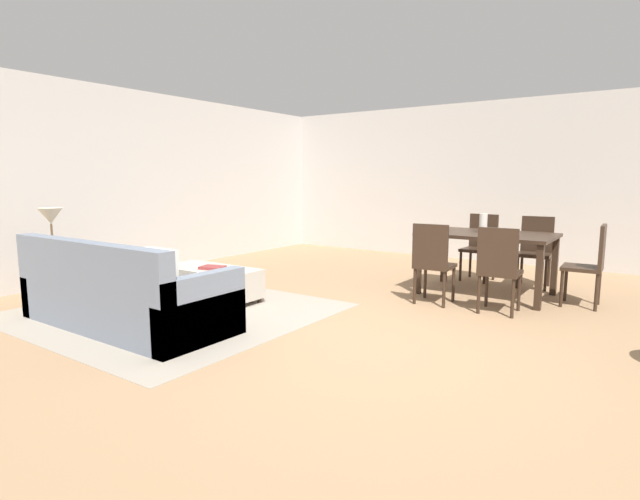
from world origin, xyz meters
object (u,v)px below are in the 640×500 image
Objects in this scene: side_table at (54,265)px; book_on_ottoman at (212,268)px; dining_chair_near_right at (499,265)px; dining_chair_head_east at (591,261)px; ottoman_table at (210,282)px; dining_table at (487,240)px; dining_chair_far_right at (536,247)px; table_lamp at (51,218)px; dining_chair_far_left at (480,243)px; vase_centerpiece at (483,223)px; couch at (122,297)px; dining_chair_near_left at (433,259)px.

side_table is 2.17× the size of book_on_ottoman.
dining_chair_near_right is 1.00× the size of dining_chair_head_east.
dining_chair_head_east is at bearing 30.99° from ottoman_table.
dining_table is 1.65× the size of dining_chair_far_right.
dining_table is 0.94m from dining_chair_near_right.
dining_chair_near_right is at bearing 29.51° from table_lamp.
book_on_ottoman is (-2.45, -2.20, -0.26)m from dining_table.
side_table is 1.79m from book_on_ottoman.
dining_table is 1.65× the size of dining_chair_near_right.
table_lamp is 0.57× the size of dining_chair_far_right.
dining_chair_far_left is 3.95× the size of vase_centerpiece.
dining_table is at bearing -178.02° from dining_chair_head_east.
dining_chair_near_right is 1.00× the size of dining_chair_far_left.
book_on_ottoman is (1.44, 1.06, -0.04)m from side_table.
couch is 4.94m from dining_chair_head_east.
dining_chair_head_east is at bearing -29.16° from dining_chair_far_left.
dining_chair_far_right is (0.00, 1.69, 0.00)m from dining_chair_near_right.
dining_chair_near_left reaches higher than ottoman_table.
dining_table is 1.65× the size of dining_chair_head_east.
table_lamp reaches higher than dining_chair_far_right.
side_table reaches higher than ottoman_table.
dining_chair_near_right is (4.27, 2.42, -0.46)m from table_lamp.
dining_chair_far_left is at bearing 49.33° from side_table.
couch is 1.16m from book_on_ottoman.
dining_chair_near_right is at bearing -90.17° from dining_chair_far_right.
vase_centerpiece is (-1.19, -0.04, 0.36)m from dining_chair_head_east.
dining_chair_near_right is (0.73, 0.01, 0.00)m from dining_chair_near_left.
dining_chair_far_left is 1.00× the size of dining_chair_far_right.
dining_chair_far_right reaches higher than side_table.
dining_chair_far_left reaches higher than book_on_ottoman.
ottoman_table is 3.21m from dining_chair_near_right.
ottoman_table is 1.30× the size of dining_chair_near_right.
dining_chair_near_right is at bearing 25.60° from book_on_ottoman.
dining_chair_far_right is at bearing 132.71° from dining_chair_head_east.
dining_chair_head_east is (0.75, 0.89, 0.00)m from dining_chair_near_right.
table_lamp is 2.02× the size of book_on_ottoman.
table_lamp is (-1.35, -1.10, 0.75)m from ottoman_table.
dining_chair_far_right is at bearing 62.28° from vase_centerpiece.
ottoman_table is 3.36m from dining_table.
dining_chair_head_east is at bearing 33.36° from side_table.
couch is at bearing -3.82° from table_lamp.
side_table is at bearing -136.13° from dining_chair_far_right.
dining_chair_far_right is at bearing 65.39° from dining_table.
couch is 2.45× the size of dining_chair_near_right.
dining_chair_far_right is at bearing 43.87° from table_lamp.
couch is 5.08m from dining_chair_far_right.
dining_chair_near_right is 1.00× the size of dining_chair_far_right.
table_lamp reaches higher than dining_chair_near_right.
dining_chair_near_right is at bearing -62.71° from vase_centerpiece.
vase_centerpiece is at bearing 41.11° from ottoman_table.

